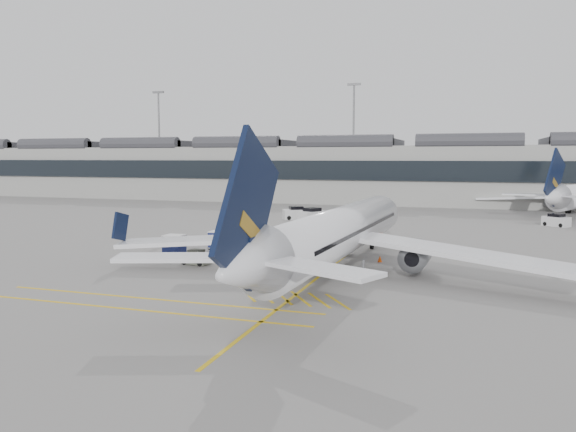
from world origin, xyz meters
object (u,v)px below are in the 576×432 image
(ramp_agent_a, at_px, (289,247))
(pushback_tug, at_px, (196,258))
(belt_loader, at_px, (320,248))
(baggage_cart_a, at_px, (283,241))
(ramp_agent_b, at_px, (284,253))
(airliner_main, at_px, (337,233))

(ramp_agent_a, height_order, pushback_tug, ramp_agent_a)
(belt_loader, relative_size, ramp_agent_a, 2.84)
(belt_loader, distance_m, pushback_tug, 11.61)
(belt_loader, distance_m, baggage_cart_a, 3.79)
(pushback_tug, bearing_deg, ramp_agent_b, 32.05)
(belt_loader, xyz_separation_m, pushback_tug, (-8.62, -7.78, -0.03))
(airliner_main, xyz_separation_m, ramp_agent_b, (-5.20, 2.62, -2.25))
(ramp_agent_a, bearing_deg, pushback_tug, -166.66)
(airliner_main, relative_size, ramp_agent_b, 23.62)
(ramp_agent_b, bearing_deg, airliner_main, 138.16)
(belt_loader, xyz_separation_m, ramp_agent_b, (-1.84, -4.93, 0.25))
(baggage_cart_a, bearing_deg, belt_loader, 15.46)
(ramp_agent_a, bearing_deg, belt_loader, 7.79)
(ramp_agent_a, relative_size, pushback_tug, 0.74)
(belt_loader, bearing_deg, baggage_cart_a, 157.53)
(baggage_cart_a, distance_m, ramp_agent_b, 5.69)
(baggage_cart_a, relative_size, pushback_tug, 0.93)
(ramp_agent_a, distance_m, ramp_agent_b, 3.09)
(pushback_tug, bearing_deg, airliner_main, 10.37)
(ramp_agent_a, height_order, ramp_agent_b, ramp_agent_a)
(baggage_cart_a, relative_size, ramp_agent_b, 1.34)
(belt_loader, height_order, pushback_tug, belt_loader)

